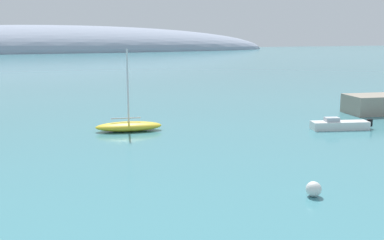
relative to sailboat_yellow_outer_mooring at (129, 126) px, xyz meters
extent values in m
ellipsoid|color=#8E99AD|center=(16.01, 227.30, -0.51)|extent=(276.84, 69.64, 29.38)
ellipsoid|color=yellow|center=(0.00, 0.00, -0.06)|extent=(6.48, 3.40, 0.89)
cylinder|color=silver|center=(0.00, 0.00, 3.75)|extent=(0.17, 0.17, 6.74)
cube|color=silver|center=(-0.27, 0.06, 0.73)|extent=(2.73, 0.68, 0.10)
cube|color=white|center=(18.70, -7.27, -0.12)|extent=(5.62, 2.98, 0.78)
cube|color=black|center=(21.54, -8.16, 0.07)|extent=(0.53, 0.47, 0.70)
cube|color=#B2B7C1|center=(17.92, -7.03, 0.47)|extent=(1.50, 1.21, 0.40)
sphere|color=silver|center=(4.72, -21.04, -0.08)|extent=(0.86, 0.86, 0.86)
camera|label=1|loc=(-10.94, -40.15, 8.31)|focal=41.97mm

